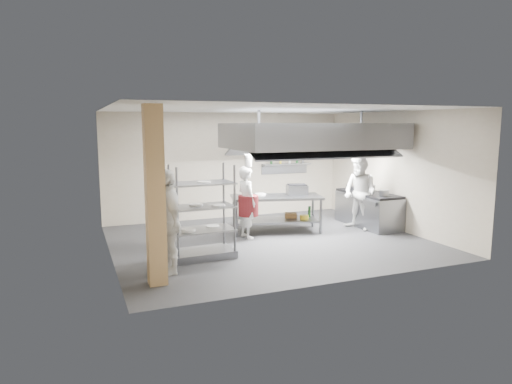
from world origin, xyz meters
name	(u,v)px	position (x,y,z in m)	size (l,w,h in m)	color
floor	(269,241)	(0.00, 0.00, 0.00)	(7.00, 7.00, 0.00)	#29292B
ceiling	(270,109)	(0.00, 0.00, 3.00)	(7.00, 7.00, 0.00)	silver
wall_back	(228,166)	(0.00, 3.00, 1.50)	(7.00, 7.00, 0.00)	#A29581
wall_left	(108,184)	(-3.50, 0.00, 1.50)	(6.00, 6.00, 0.00)	#A29581
wall_right	(395,171)	(3.50, 0.00, 1.50)	(6.00, 6.00, 0.00)	#A29581
column	(155,196)	(-2.90, -1.90, 1.50)	(0.30, 0.30, 3.00)	tan
exhaust_hood	(312,136)	(1.30, 0.40, 2.40)	(4.00, 2.50, 0.60)	slate
hood_strip_a	(278,150)	(0.40, 0.40, 2.08)	(1.60, 0.12, 0.04)	white
hood_strip_b	(344,148)	(2.20, 0.40, 2.08)	(1.60, 0.12, 0.04)	white
wall_shelf	(287,164)	(1.80, 2.84, 1.50)	(1.50, 0.28, 0.04)	slate
island	(276,214)	(0.54, 0.80, 0.46)	(2.23, 0.93, 0.91)	slate
island_worktop	(276,197)	(0.54, 0.80, 0.88)	(2.23, 0.93, 0.06)	slate
island_undershelf	(276,220)	(0.54, 0.80, 0.30)	(2.06, 0.84, 0.04)	slate
pass_rack	(202,212)	(-1.78, -0.69, 0.94)	(1.26, 0.73, 1.89)	gray
cooking_range	(368,210)	(3.08, 0.50, 0.42)	(0.80, 2.00, 0.84)	gray
range_top	(369,193)	(3.08, 0.50, 0.87)	(0.78, 1.96, 0.06)	black
chef_head	(247,202)	(-0.38, 0.47, 0.86)	(0.62, 0.41, 1.71)	silver
chef_line	(360,193)	(2.60, 0.22, 0.95)	(0.92, 0.72, 1.89)	white
chef_plating	(168,222)	(-2.60, -1.38, 0.94)	(1.11, 0.46, 1.89)	silver
griddle	(297,190)	(1.10, 0.78, 1.03)	(0.50, 0.39, 0.25)	slate
wicker_basket	(291,215)	(0.95, 0.82, 0.38)	(0.29, 0.20, 0.13)	olive
stockpot	(370,188)	(3.14, 0.54, 1.00)	(0.28, 0.28, 0.19)	gray
plate_stack	(202,228)	(-1.78, -0.69, 0.60)	(0.28, 0.28, 0.05)	white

